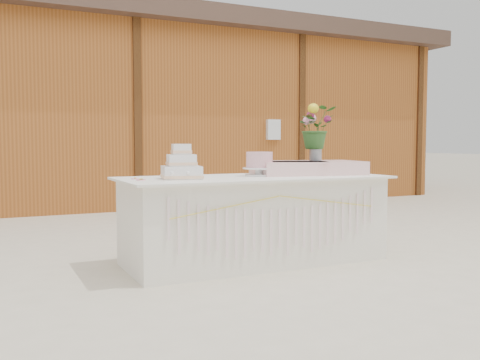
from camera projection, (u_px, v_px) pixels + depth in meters
name	position (u px, v px, depth m)	size (l,w,h in m)	color
ground	(254.00, 262.00, 4.82)	(80.00, 80.00, 0.00)	beige
barn	(109.00, 111.00, 10.09)	(12.60, 4.60, 3.30)	#98541F
cake_table	(255.00, 219.00, 4.79)	(2.40, 1.00, 0.77)	white
wedding_cake	(181.00, 167.00, 4.46)	(0.38, 0.38, 0.29)	white
pink_cake_stand	(259.00, 163.00, 4.82)	(0.30, 0.30, 0.22)	white
satin_runner	(308.00, 168.00, 5.10)	(1.00, 0.58, 0.13)	beige
flower_vase	(315.00, 152.00, 5.16)	(0.12, 0.12, 0.16)	#A2A2A7
bouquet	(316.00, 123.00, 5.14)	(0.37, 0.32, 0.41)	#2E5A24
loose_flowers	(142.00, 178.00, 4.42)	(0.13, 0.30, 0.02)	pink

